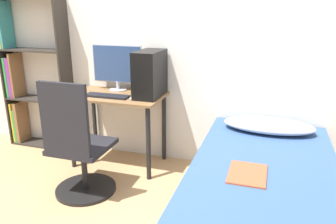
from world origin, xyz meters
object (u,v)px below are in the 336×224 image
(monitor, at_px, (117,66))
(pc_tower, at_px, (150,74))
(bookshelf, at_px, (27,79))
(keyboard, at_px, (107,96))
(office_chair, at_px, (78,154))
(bed, at_px, (262,198))

(monitor, relative_size, pc_tower, 1.24)
(bookshelf, distance_m, monitor, 1.15)
(monitor, bearing_deg, keyboard, -85.94)
(office_chair, relative_size, monitor, 1.89)
(bookshelf, distance_m, office_chair, 1.47)
(bookshelf, xyz_separation_m, keyboard, (1.15, -0.27, -0.03))
(office_chair, xyz_separation_m, pc_tower, (0.38, 0.71, 0.57))
(bookshelf, relative_size, pc_tower, 3.84)
(bed, bearing_deg, monitor, 150.95)
(bookshelf, bearing_deg, office_chair, -35.32)
(office_chair, xyz_separation_m, monitor, (-0.02, 0.83, 0.60))
(pc_tower, bearing_deg, monitor, 162.66)
(office_chair, height_order, keyboard, office_chair)
(bookshelf, bearing_deg, bed, -17.36)
(bookshelf, height_order, pc_tower, bookshelf)
(monitor, bearing_deg, bed, -29.05)
(bookshelf, relative_size, keyboard, 3.83)
(bookshelf, height_order, office_chair, bookshelf)
(bookshelf, height_order, keyboard, bookshelf)
(pc_tower, bearing_deg, bed, -32.77)
(bookshelf, bearing_deg, pc_tower, -4.18)
(monitor, height_order, keyboard, monitor)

